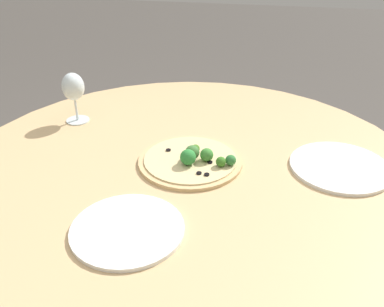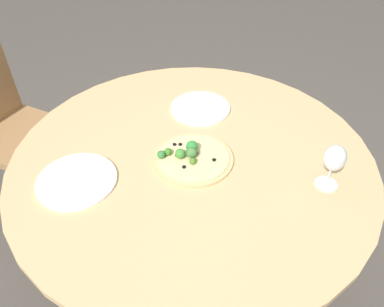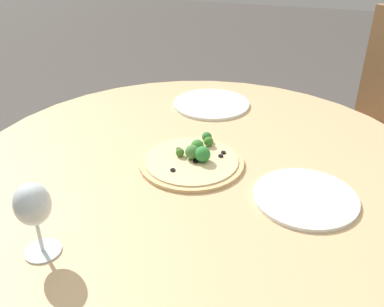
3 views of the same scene
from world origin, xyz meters
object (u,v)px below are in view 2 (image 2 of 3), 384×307
Objects in this scene: pizza at (191,157)px; wine_glass at (334,159)px; chair at (6,122)px; plate_far at (77,180)px; plate_near at (200,108)px.

pizza is 1.75× the size of wine_glass.
plate_far is (0.65, 0.42, 0.18)m from chair.
plate_near is (-0.31, 0.09, -0.01)m from pizza.
pizza is 1.15× the size of plate_near.
chair reaches higher than plate_near.
pizza reaches higher than plate_far.
pizza is 1.07× the size of plate_far.
pizza is (0.60, 0.82, 0.19)m from chair.
wine_glass is at bearing 65.58° from pizza.
plate_far is at bearing -99.96° from wine_glass.
chair is at bearing -107.35° from plate_near.
pizza is at bearing -114.42° from wine_glass.
chair is at bearing -147.09° from plate_far.
pizza is 0.49m from wine_glass.
plate_far is (-0.15, -0.84, -0.11)m from wine_glass.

